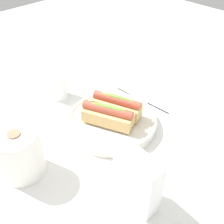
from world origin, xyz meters
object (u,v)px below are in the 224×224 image
serving_bowl (112,121)px  paper_towel_roll (20,154)px  hotdog_front (116,105)px  water_glass (58,87)px  hotdog_back (108,115)px  chopstick_near (142,100)px  napkin_box (137,181)px

serving_bowl → paper_towel_roll: paper_towel_roll is taller
hotdog_front → paper_towel_roll: size_ratio=1.18×
water_glass → paper_towel_roll: 0.33m
hotdog_back → chopstick_near: (0.03, -0.19, -0.06)m
napkin_box → chopstick_near: bearing=-47.4°
napkin_box → hotdog_back: bearing=-24.4°
hotdog_back → serving_bowl: bearing=-71.2°
paper_towel_roll → napkin_box: (-0.26, -0.14, 0.01)m
hotdog_front → hotdog_back: (-0.02, 0.05, 0.00)m
hotdog_back → napkin_box: size_ratio=1.05×
hotdog_front → hotdog_back: 0.06m
hotdog_front → napkin_box: (-0.23, 0.17, 0.01)m
hotdog_back → chopstick_near: size_ratio=0.72×
napkin_box → chopstick_near: 0.40m
chopstick_near → hotdog_front: bearing=90.4°
hotdog_back → water_glass: hotdog_back is taller
paper_towel_roll → hotdog_front: bearing=-94.5°
hotdog_front → hotdog_back: same height
hotdog_back → paper_towel_roll: size_ratio=1.18×
hotdog_front → hotdog_back: bearing=108.8°
water_glass → napkin_box: size_ratio=0.60×
hotdog_front → napkin_box: napkin_box is taller
hotdog_front → paper_towel_roll: paper_towel_roll is taller
serving_bowl → napkin_box: napkin_box is taller
paper_towel_roll → chopstick_near: size_ratio=0.61×
water_glass → paper_towel_roll: (-0.21, 0.26, 0.03)m
water_glass → paper_towel_roll: bearing=129.2°
hotdog_back → paper_towel_roll: (0.04, 0.26, 0.00)m
hotdog_front → paper_towel_roll: bearing=85.5°
hotdog_front → water_glass: 0.24m
serving_bowl → water_glass: size_ratio=3.04×
water_glass → paper_towel_roll: size_ratio=0.67×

